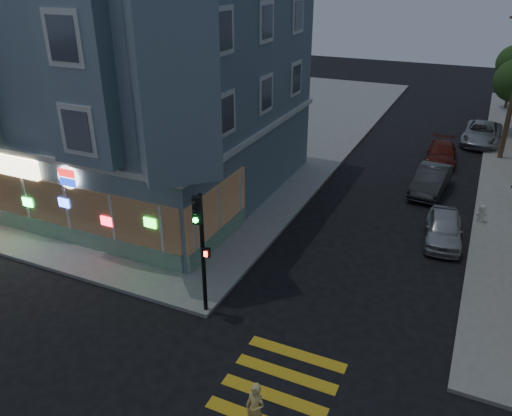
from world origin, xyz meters
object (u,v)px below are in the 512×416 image
Objects in this scene: parked_car_b at (431,180)px; fire_hydrant at (482,213)px; parked_car_c at (442,153)px; traffic_signal at (201,235)px; parked_car_d at (482,133)px; parked_car_a at (444,228)px; running_child at (255,408)px.

parked_car_b is 4.03m from fire_hydrant.
parked_car_b is 5.20m from parked_car_c.
traffic_signal is (-5.78, -19.72, 2.58)m from parked_car_c.
parked_car_d reaches higher than parked_car_b.
parked_car_d is 13.41m from fire_hydrant.
parked_car_c is (-1.25, 10.66, -0.04)m from parked_car_a.
parked_car_b is 4.91× the size of fire_hydrant.
parked_car_c is at bearing 91.09° from parked_car_a.
parked_car_b is 0.97× the size of traffic_signal.
parked_car_a is 4.31× the size of fire_hydrant.
fire_hydrant is (4.79, 15.22, -0.16)m from running_child.
parked_car_c is 4.78× the size of fire_hydrant.
parked_car_b is (2.09, 18.22, -0.06)m from running_child.
parked_car_d is (2.10, 10.40, 0.00)m from parked_car_b.
parked_car_b reaches higher than fire_hydrant.
parked_car_b is at bearing -98.58° from parked_car_d.
running_child reaches higher than fire_hydrant.
running_child is at bearing -107.48° from fire_hydrant.
fire_hydrant is (8.48, 11.52, -2.57)m from traffic_signal.
parked_car_a is at bearing -120.48° from fire_hydrant.
parked_car_d is (4.19, 28.62, -0.06)m from running_child.
running_child is 0.36× the size of parked_car_b.
traffic_signal is (-7.03, -9.05, 2.54)m from parked_car_a.
traffic_signal is (-7.88, -24.92, 2.47)m from parked_car_d.
traffic_signal is at bearing 147.26° from running_child.
running_child reaches higher than parked_car_b.
parked_car_d is 1.15× the size of traffic_signal.
traffic_signal reaches higher than parked_car_d.
parked_car_a is 5.61m from parked_car_b.
parked_car_d is at bearing 92.56° from fire_hydrant.
parked_car_b is at bearing -94.48° from parked_car_c.
parked_car_a is 0.90× the size of parked_car_c.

